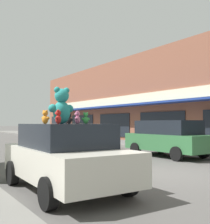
% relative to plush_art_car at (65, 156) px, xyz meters
% --- Properties ---
extents(ground_plane, '(260.00, 260.00, 0.00)m').
position_rel_plush_art_car_xyz_m(ground_plane, '(3.48, 0.31, -0.82)').
color(ground_plane, '#514F4C').
extents(storefront_row, '(15.35, 34.80, 7.20)m').
position_rel_plush_art_car_xyz_m(storefront_row, '(18.70, 11.24, 2.77)').
color(storefront_row, brown).
rests_on(storefront_row, ground_plane).
extents(plush_art_car, '(2.11, 4.09, 1.59)m').
position_rel_plush_art_car_xyz_m(plush_art_car, '(0.00, 0.00, 0.00)').
color(plush_art_car, beige).
rests_on(plush_art_car, ground_plane).
extents(teddy_bear_giant, '(0.67, 0.41, 0.93)m').
position_rel_plush_art_car_xyz_m(teddy_bear_giant, '(0.03, 0.30, 1.21)').
color(teddy_bear_giant, teal).
rests_on(teddy_bear_giant, plush_art_car).
extents(teddy_bear_green, '(0.23, 0.16, 0.30)m').
position_rel_plush_art_car_xyz_m(teddy_bear_green, '(0.62, 0.11, 0.91)').
color(teddy_bear_green, green).
rests_on(teddy_bear_green, plush_art_car).
extents(teddy_bear_red, '(0.22, 0.25, 0.34)m').
position_rel_plush_art_car_xyz_m(teddy_bear_red, '(-0.19, 0.01, 0.93)').
color(teddy_bear_red, red).
rests_on(teddy_bear_red, plush_art_car).
extents(teddy_bear_black, '(0.20, 0.16, 0.27)m').
position_rel_plush_art_car_xyz_m(teddy_bear_black, '(0.35, 0.50, 0.89)').
color(teddy_bear_black, black).
rests_on(teddy_bear_black, plush_art_car).
extents(teddy_bear_pink, '(0.22, 0.24, 0.34)m').
position_rel_plush_art_car_xyz_m(teddy_bear_pink, '(0.56, 0.44, 0.93)').
color(teddy_bear_pink, pink).
rests_on(teddy_bear_pink, plush_art_car).
extents(teddy_bear_orange, '(0.18, 0.24, 0.32)m').
position_rel_plush_art_car_xyz_m(teddy_bear_orange, '(-0.55, -0.07, 0.92)').
color(teddy_bear_orange, orange).
rests_on(teddy_bear_orange, plush_art_car).
extents(parked_car_far_center, '(1.96, 4.28, 1.72)m').
position_rel_plush_art_car_xyz_m(parked_car_far_center, '(6.96, 3.27, 0.09)').
color(parked_car_far_center, '#336B3D').
rests_on(parked_car_far_center, ground_plane).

